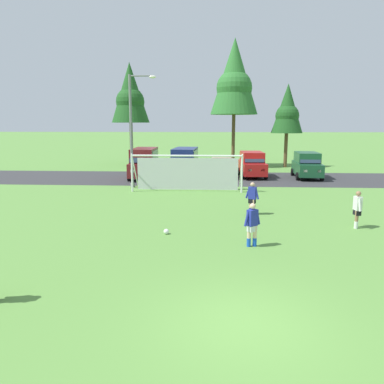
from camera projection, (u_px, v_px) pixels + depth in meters
name	position (u px, v px, depth m)	size (l,w,h in m)	color
ground_plane	(226.00, 198.00, 23.23)	(400.00, 400.00, 0.00)	#598C3D
parking_lot_strip	(223.00, 178.00, 31.53)	(52.00, 8.40, 0.01)	#333335
soccer_ball	(166.00, 232.00, 15.53)	(0.22, 0.22, 0.22)	white
soccer_goal	(187.00, 172.00, 25.71)	(7.44, 1.97, 2.57)	white
player_midfield_center	(252.00, 198.00, 18.80)	(0.68, 0.43, 1.64)	tan
player_defender_far	(252.00, 225.00, 13.85)	(0.67, 0.48, 1.64)	beige
player_winger_left	(357.00, 210.00, 16.35)	(0.28, 0.74, 1.64)	#936B4C
parked_car_slot_far_left	(144.00, 162.00, 31.32)	(2.28, 4.84, 2.52)	maroon
parked_car_slot_left	(185.00, 162.00, 31.49)	(2.38, 4.89, 2.52)	navy
parked_car_slot_center_left	(221.00, 167.00, 32.44)	(2.05, 4.21, 1.72)	tan
parked_car_slot_center	(252.00, 164.00, 32.24)	(2.33, 4.70, 2.16)	red
parked_car_slot_center_right	(307.00, 165.00, 31.62)	(2.33, 4.70, 2.16)	#194C2D
tree_left_edge	(130.00, 95.00, 41.68)	(4.20, 4.20, 11.21)	brown
tree_mid_left	(234.00, 79.00, 39.00)	(4.96, 4.96, 13.23)	brown
tree_center_back	(287.00, 110.00, 38.76)	(3.22, 3.22, 8.60)	brown
street_lamp	(133.00, 130.00, 26.44)	(2.00, 0.32, 7.85)	slate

